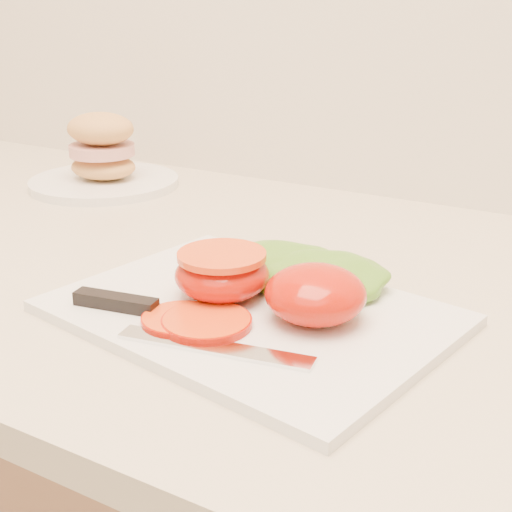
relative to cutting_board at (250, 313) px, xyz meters
The scene contains 9 objects.
cutting_board is the anchor object (origin of this frame).
tomato_half_dome 0.07m from the cutting_board, ahead, with size 0.09×0.09×0.05m, color red.
tomato_half_cut 0.04m from the cutting_board, 166.97° to the left, with size 0.09×0.09×0.04m.
tomato_slice_0 0.05m from the cutting_board, 104.95° to the right, with size 0.07×0.07×0.01m, color orange.
tomato_slice_1 0.06m from the cutting_board, 122.87° to the right, with size 0.06×0.06×0.01m, color orange.
lettuce_leaf_0 0.07m from the cutting_board, 91.56° to the left, with size 0.13×0.09×0.02m, color #5D9527.
lettuce_leaf_1 0.08m from the cutting_board, 59.70° to the left, with size 0.12×0.09×0.03m, color #5D9527.
knife 0.09m from the cutting_board, 129.50° to the right, with size 0.23×0.06×0.01m.
sandwich_plate 0.50m from the cutting_board, 146.22° to the left, with size 0.21×0.21×0.11m.
Camera 1 is at (-0.00, 1.09, 1.20)m, focal length 50.00 mm.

